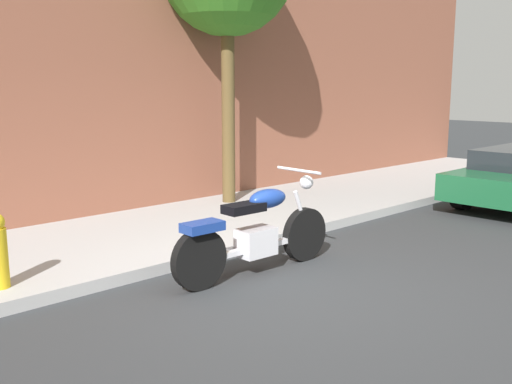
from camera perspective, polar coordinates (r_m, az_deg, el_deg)
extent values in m
plane|color=#303335|center=(6.29, 3.54, -9.61)|extent=(60.00, 60.00, 0.00)
cube|color=#A7A7A7|center=(8.34, -10.69, -4.23)|extent=(21.84, 2.82, 0.14)
cylinder|color=black|center=(7.28, 4.74, -4.12)|extent=(0.66, 0.13, 0.66)
cylinder|color=black|center=(6.25, -5.55, -6.57)|extent=(0.66, 0.13, 0.66)
cube|color=silver|center=(6.72, 0.00, -4.86)|extent=(0.45, 0.29, 0.32)
cube|color=silver|center=(6.74, 0.00, -5.43)|extent=(1.45, 0.12, 0.06)
ellipsoid|color=navy|center=(6.73, 1.14, -0.64)|extent=(0.53, 0.28, 0.22)
cube|color=black|center=(6.51, -1.18, -1.56)|extent=(0.49, 0.25, 0.10)
cube|color=navy|center=(6.19, -5.23, -3.38)|extent=(0.45, 0.25, 0.10)
cylinder|color=silver|center=(7.17, 4.45, -2.03)|extent=(0.27, 0.06, 0.58)
cylinder|color=silver|center=(7.03, 4.17, 2.12)|extent=(0.06, 0.70, 0.04)
sphere|color=silver|center=(7.16, 4.93, 0.96)|extent=(0.17, 0.17, 0.17)
cylinder|color=silver|center=(6.71, -2.52, -5.79)|extent=(0.80, 0.11, 0.09)
cylinder|color=black|center=(10.85, 19.51, 0.08)|extent=(0.64, 0.23, 0.64)
cylinder|color=brown|center=(10.07, -2.72, 7.92)|extent=(0.22, 0.22, 3.44)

